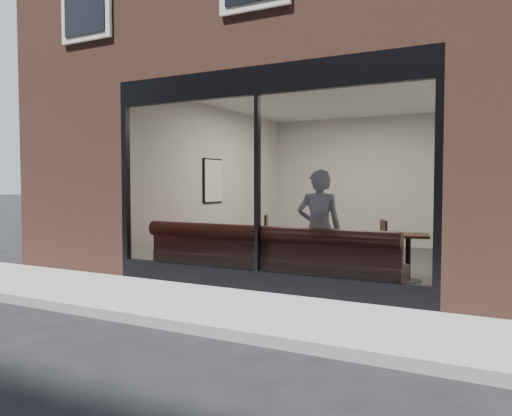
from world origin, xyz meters
The scene contains 21 objects.
ground centered at (0.00, 0.00, 0.00)m, with size 120.00×120.00×0.00m, color black.
sidewalk_near centered at (0.00, 1.00, 0.01)m, with size 40.00×2.00×0.01m, color gray.
kerb_near centered at (0.00, -0.05, 0.06)m, with size 40.00×0.10×0.12m, color gray.
host_building_pier_left centered at (-3.75, 8.00, 1.60)m, with size 2.50×12.00×3.20m, color brown.
host_building_backfill centered at (0.00, 11.00, 1.60)m, with size 5.00×6.00×3.20m, color brown.
cafe_floor centered at (0.00, 5.00, 0.02)m, with size 6.00×6.00×0.00m, color #2D2D30.
cafe_ceiling centered at (0.00, 5.00, 3.19)m, with size 6.00×6.00×0.00m, color white.
cafe_wall_back centered at (0.00, 7.99, 1.60)m, with size 5.00×5.00×0.00m, color silver.
cafe_wall_left centered at (-2.49, 5.00, 1.60)m, with size 6.00×6.00×0.00m, color silver.
cafe_wall_right centered at (2.49, 5.00, 1.60)m, with size 6.00×6.00×0.00m, color silver.
storefront_kick centered at (0.00, 2.05, 0.15)m, with size 5.00×0.10×0.30m, color black.
storefront_header centered at (0.00, 2.05, 3.00)m, with size 5.00×0.10×0.40m, color black.
storefront_mullion centered at (0.00, 2.05, 1.55)m, with size 0.06×0.10×2.50m, color black.
storefront_glass centered at (0.00, 2.02, 1.55)m, with size 4.80×4.80×0.00m, color white.
banquette centered at (0.00, 2.45, 0.23)m, with size 4.00×0.55×0.45m, color black.
person centered at (0.72, 2.62, 0.88)m, with size 0.64×0.42×1.76m, color #9BA7C8.
cafe_table_left centered at (-1.78, 3.50, 0.74)m, with size 0.65×0.65×0.04m, color black.
cafe_table_right centered at (1.79, 3.73, 0.74)m, with size 0.61×0.61×0.04m, color black.
cafe_chair_left centered at (-1.17, 4.25, 0.24)m, with size 0.44×0.44×0.04m, color black.
cafe_chair_right centered at (1.17, 3.91, 0.24)m, with size 0.44×0.44×0.04m, color black.
wall_poster centered at (-2.45, 4.73, 1.61)m, with size 0.02×0.66×0.89m, color white.
Camera 1 is at (3.28, -4.25, 1.55)m, focal length 35.00 mm.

